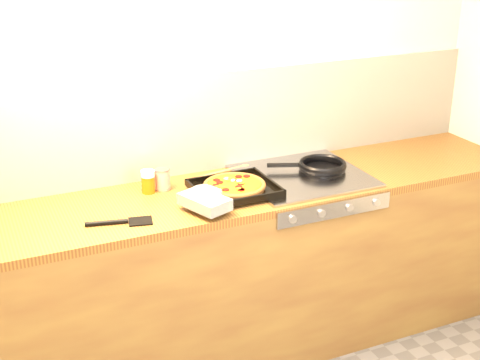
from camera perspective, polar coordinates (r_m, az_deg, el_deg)
name	(u,v)px	position (r m, az deg, el deg)	size (l,w,h in m)	color
room_shell	(196,124)	(3.31, -3.77, 4.77)	(3.20, 3.20, 3.20)	white
counter_run	(220,275)	(3.35, -1.71, -8.10)	(3.20, 0.62, 0.90)	olive
stovetop	(303,176)	(3.33, 5.36, 0.33)	(0.60, 0.56, 0.02)	#A0A0A5
pizza_on_tray	(226,190)	(3.06, -1.23, -0.85)	(0.49, 0.43, 0.06)	black
frying_pan	(321,166)	(3.38, 6.95, 1.18)	(0.42, 0.31, 0.04)	black
tomato_can	(163,179)	(3.17, -6.62, 0.06)	(0.08, 0.08, 0.10)	#A81C0D
juice_glass	(148,181)	(3.14, -7.85, -0.12)	(0.07, 0.07, 0.11)	#D05A0C
wooden_spoon	(230,170)	(3.38, -0.86, 0.87)	(0.30, 0.08, 0.02)	#A17844
black_spatula	(121,222)	(2.87, -10.15, -3.55)	(0.29, 0.11, 0.02)	black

